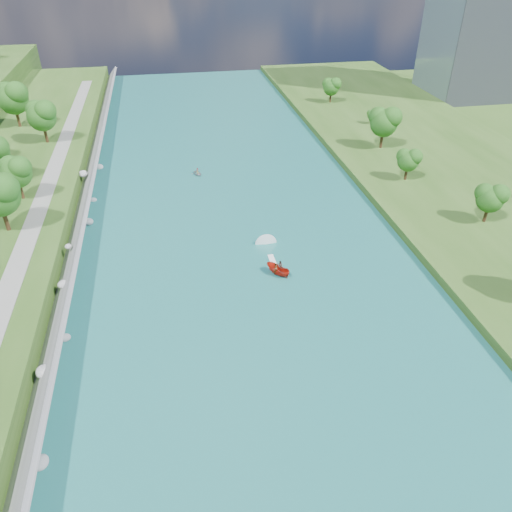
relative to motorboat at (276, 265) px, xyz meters
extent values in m
plane|color=#2D5119|center=(-4.75, -11.69, -0.80)|extent=(260.00, 260.00, 0.00)
cube|color=#1B6662|center=(-4.75, 8.31, -0.75)|extent=(55.00, 240.00, 0.10)
cube|color=#2D5119|center=(44.75, 8.31, -0.05)|extent=(44.00, 240.00, 1.50)
cube|color=slate|center=(-30.60, 8.31, 1.00)|extent=(3.54, 236.00, 4.05)
ellipsoid|color=gray|center=(-29.73, -28.45, -0.48)|extent=(1.51, 1.87, 0.89)
ellipsoid|color=gray|center=(-30.89, -17.64, 1.13)|extent=(1.66, 1.92, 1.14)
ellipsoid|color=gray|center=(-29.73, -10.52, -0.39)|extent=(1.50, 1.29, 0.90)
ellipsoid|color=gray|center=(-30.80, -1.26, 1.44)|extent=(1.42, 1.66, 1.00)
ellipsoid|color=gray|center=(-31.05, 7.79, 2.13)|extent=(1.01, 1.12, 0.76)
ellipsoid|color=gray|center=(-29.46, 19.57, -0.19)|extent=(1.69, 1.53, 1.29)
ellipsoid|color=gray|center=(-29.49, 29.07, -0.67)|extent=(1.34, 1.20, 0.99)
ellipsoid|color=gray|center=(-31.70, 36.17, 1.93)|extent=(1.81, 2.28, 1.17)
ellipsoid|color=gray|center=(-29.50, 45.09, -0.56)|extent=(1.71, 1.96, 1.28)
cube|color=gray|center=(-37.25, 8.31, 2.75)|extent=(3.00, 200.00, 0.10)
ellipsoid|color=#1A5215|center=(-40.71, 25.23, 7.38)|extent=(5.61, 5.61, 9.35)
ellipsoid|color=#1A5215|center=(-40.95, 53.94, 8.27)|extent=(6.68, 6.68, 11.13)
ellipsoid|color=#1A5215|center=(-49.24, 66.44, 8.99)|extent=(7.54, 7.54, 12.57)
ellipsoid|color=#1A5215|center=(38.06, 5.44, 4.81)|extent=(4.92, 4.92, 8.21)
ellipsoid|color=#1A5215|center=(32.13, 24.21, 4.49)|extent=(4.54, 4.54, 7.57)
ellipsoid|color=#1A5215|center=(34.11, 41.71, 6.25)|extent=(6.65, 6.65, 11.09)
ellipsoid|color=#1A5215|center=(38.29, 58.17, 2.86)|extent=(2.59, 2.59, 4.32)
ellipsoid|color=#1A5215|center=(33.71, 78.48, 4.84)|extent=(4.96, 4.96, 8.27)
imported|color=#B61E0E|center=(-0.01, -1.49, 0.11)|extent=(3.86, 4.19, 1.60)
imported|color=#66605B|center=(-0.41, -1.89, 0.57)|extent=(0.79, 0.69, 1.83)
imported|color=#66605B|center=(0.49, -0.99, 0.45)|extent=(0.98, 0.97, 1.60)
cube|color=white|center=(-0.01, 1.51, -0.67)|extent=(0.90, 5.00, 0.06)
imported|color=gray|center=(-8.67, 37.42, -0.41)|extent=(2.81, 3.29, 0.58)
imported|color=#66605B|center=(-8.67, 37.42, 0.17)|extent=(0.70, 0.60, 1.22)
camera|label=1|loc=(-14.61, -61.33, 42.90)|focal=35.00mm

